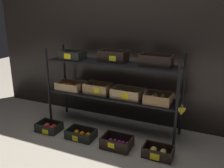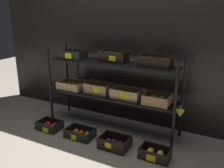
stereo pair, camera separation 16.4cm
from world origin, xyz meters
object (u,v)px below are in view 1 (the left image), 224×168
at_px(display_rack, 112,80).
at_px(crate_ground_apple_gold, 158,152).
at_px(crate_ground_plum, 117,144).
at_px(crate_ground_apple_red, 49,127).
at_px(crate_ground_tangerine, 81,135).

relative_size(display_rack, crate_ground_apple_gold, 5.63).
distance_m(crate_ground_plum, crate_ground_apple_gold, 0.47).
relative_size(display_rack, crate_ground_apple_red, 5.93).
xyz_separation_m(crate_ground_plum, crate_ground_apple_gold, (0.47, 0.01, 0.00)).
distance_m(crate_ground_apple_red, crate_ground_plum, 0.95).
height_order(display_rack, crate_ground_plum, display_rack).
bearing_deg(crate_ground_plum, crate_ground_apple_red, 179.81).
height_order(display_rack, crate_ground_apple_gold, display_rack).
height_order(crate_ground_tangerine, crate_ground_plum, crate_ground_plum).
height_order(display_rack, crate_ground_apple_red, display_rack).
bearing_deg(crate_ground_plum, crate_ground_tangerine, 178.61).
bearing_deg(display_rack, crate_ground_apple_red, -149.68).
bearing_deg(crate_ground_plum, crate_ground_apple_gold, 1.69).
bearing_deg(crate_ground_apple_gold, crate_ground_apple_red, -179.57).
bearing_deg(crate_ground_tangerine, crate_ground_plum, -1.39).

